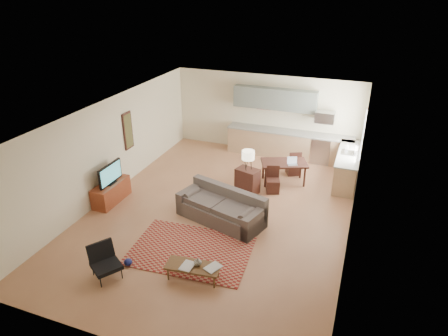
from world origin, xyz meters
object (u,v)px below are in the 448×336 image
at_px(sofa, 221,207).
at_px(console_table, 247,181).
at_px(coffee_table, 193,272).
at_px(armchair, 106,263).
at_px(tv_credenza, 111,192).
at_px(dining_table, 284,172).

height_order(sofa, console_table, sofa).
distance_m(coffee_table, armchair, 1.78).
height_order(tv_credenza, dining_table, dining_table).
xyz_separation_m(sofa, console_table, (0.18, 1.65, -0.04)).
height_order(coffee_table, tv_credenza, tv_credenza).
xyz_separation_m(armchair, dining_table, (2.44, 5.41, -0.02)).
relative_size(console_table, dining_table, 0.55).
xyz_separation_m(tv_credenza, dining_table, (4.17, 2.75, 0.05)).
bearing_deg(dining_table, console_table, -152.86).
bearing_deg(armchair, sofa, 6.59).
xyz_separation_m(sofa, armchair, (-1.43, -2.80, -0.05)).
height_order(console_table, dining_table, console_table).
xyz_separation_m(armchair, console_table, (1.61, 4.45, 0.01)).
xyz_separation_m(sofa, dining_table, (1.01, 2.61, -0.07)).
bearing_deg(sofa, console_table, 99.82).
height_order(sofa, dining_table, sofa).
relative_size(sofa, coffee_table, 2.09).
bearing_deg(sofa, tv_credenza, -161.25).
bearing_deg(dining_table, tv_credenza, -168.66).
relative_size(armchair, dining_table, 0.54).
distance_m(tv_credenza, dining_table, 5.00).
bearing_deg(coffee_table, armchair, -167.47).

